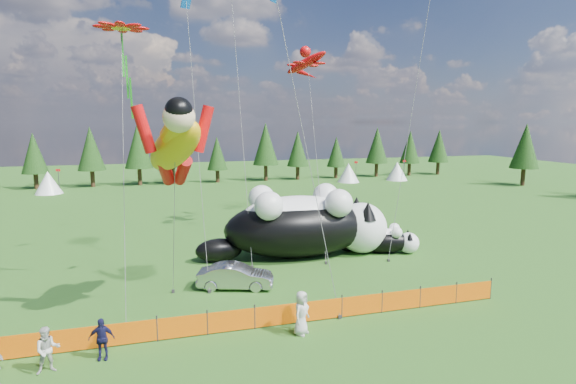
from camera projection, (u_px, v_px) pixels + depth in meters
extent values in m
plane|color=#123D0B|center=(262.00, 300.00, 22.32)|extent=(160.00, 160.00, 0.00)
cylinder|color=#262626|center=(47.00, 342.00, 16.95)|extent=(0.06, 0.06, 1.10)
cylinder|color=#262626|center=(104.00, 335.00, 17.49)|extent=(0.06, 0.06, 1.10)
cylinder|color=#262626|center=(157.00, 328.00, 18.03)|extent=(0.06, 0.06, 1.10)
cylinder|color=#262626|center=(207.00, 322.00, 18.57)|extent=(0.06, 0.06, 1.10)
cylinder|color=#262626|center=(255.00, 317.00, 19.12)|extent=(0.06, 0.06, 1.10)
cylinder|color=#262626|center=(299.00, 311.00, 19.66)|extent=(0.06, 0.06, 1.10)
cylinder|color=#262626|center=(342.00, 306.00, 20.20)|extent=(0.06, 0.06, 1.10)
cylinder|color=#262626|center=(382.00, 301.00, 20.74)|extent=(0.06, 0.06, 1.10)
cylinder|color=#262626|center=(420.00, 297.00, 21.28)|extent=(0.06, 0.06, 1.10)
cylinder|color=#262626|center=(456.00, 293.00, 21.83)|extent=(0.06, 0.06, 1.10)
cylinder|color=#262626|center=(491.00, 288.00, 22.37)|extent=(0.06, 0.06, 1.10)
cube|color=#F05D05|center=(17.00, 346.00, 16.68)|extent=(2.00, 0.04, 0.90)
cube|color=#F05D05|center=(76.00, 339.00, 17.23)|extent=(2.00, 0.04, 0.90)
cube|color=#F05D05|center=(131.00, 333.00, 17.77)|extent=(2.00, 0.04, 0.90)
cube|color=#F05D05|center=(183.00, 327.00, 18.31)|extent=(2.00, 0.04, 0.90)
cube|color=#F05D05|center=(231.00, 321.00, 18.85)|extent=(2.00, 0.04, 0.90)
cube|color=#F05D05|center=(277.00, 315.00, 19.39)|extent=(2.00, 0.04, 0.90)
cube|color=#F05D05|center=(321.00, 310.00, 19.94)|extent=(2.00, 0.04, 0.90)
cube|color=#F05D05|center=(362.00, 305.00, 20.48)|extent=(2.00, 0.04, 0.90)
cube|color=#F05D05|center=(401.00, 300.00, 21.02)|extent=(2.00, 0.04, 0.90)
cube|color=#F05D05|center=(438.00, 296.00, 21.56)|extent=(2.00, 0.04, 0.90)
cube|color=#F05D05|center=(474.00, 291.00, 22.10)|extent=(2.00, 0.04, 0.90)
ellipsoid|color=black|center=(297.00, 228.00, 29.30)|extent=(9.82, 5.03, 3.83)
ellipsoid|color=white|center=(297.00, 214.00, 29.16)|extent=(7.41, 3.61, 2.34)
sphere|color=white|center=(362.00, 228.00, 30.29)|extent=(3.40, 3.40, 3.40)
sphere|color=#DC555F|center=(381.00, 227.00, 30.60)|extent=(0.48, 0.48, 0.48)
ellipsoid|color=black|center=(219.00, 250.00, 28.39)|extent=(3.06, 1.66, 1.49)
cone|color=black|center=(368.00, 211.00, 29.10)|extent=(1.19, 1.19, 1.19)
cone|color=black|center=(356.00, 205.00, 31.07)|extent=(1.19, 1.19, 1.19)
sphere|color=white|center=(326.00, 196.00, 30.86)|extent=(1.79, 1.79, 1.79)
sphere|color=white|center=(339.00, 203.00, 28.19)|extent=(1.79, 1.79, 1.79)
sphere|color=white|center=(262.00, 198.00, 29.90)|extent=(1.79, 1.79, 1.79)
sphere|color=white|center=(269.00, 206.00, 27.24)|extent=(1.79, 1.79, 1.79)
ellipsoid|color=black|center=(381.00, 241.00, 30.39)|extent=(4.38, 3.19, 1.59)
ellipsoid|color=white|center=(381.00, 235.00, 30.33)|extent=(3.28, 2.34, 0.97)
sphere|color=white|center=(408.00, 243.00, 30.22)|extent=(1.41, 1.41, 1.41)
sphere|color=#DC555F|center=(418.00, 243.00, 30.17)|extent=(0.20, 0.20, 0.20)
ellipsoid|color=black|center=(349.00, 247.00, 30.68)|extent=(1.38, 1.03, 0.62)
cone|color=black|center=(410.00, 236.00, 29.72)|extent=(0.49, 0.49, 0.49)
cone|color=black|center=(408.00, 233.00, 30.55)|extent=(0.49, 0.49, 0.49)
sphere|color=white|center=(394.00, 228.00, 30.75)|extent=(0.74, 0.74, 0.74)
sphere|color=white|center=(397.00, 233.00, 29.62)|extent=(0.74, 0.74, 0.74)
sphere|color=white|center=(367.00, 228.00, 30.93)|extent=(0.74, 0.74, 0.74)
sphere|color=white|center=(368.00, 232.00, 29.80)|extent=(0.74, 0.74, 0.74)
imported|color=#B4B3B8|center=(236.00, 276.00, 23.82)|extent=(4.22, 2.54, 1.31)
imported|color=beige|center=(48.00, 350.00, 15.74)|extent=(0.91, 0.66, 1.69)
imported|color=#16163C|center=(102.00, 339.00, 16.64)|extent=(0.99, 0.59, 1.61)
imported|color=beige|center=(301.00, 313.00, 18.60)|extent=(1.06, 1.06, 1.86)
cylinder|color=#595959|center=(174.00, 224.00, 21.48)|extent=(0.03, 0.03, 7.97)
cube|color=#262626|center=(173.00, 291.00, 23.26)|extent=(0.15, 0.15, 0.16)
cylinder|color=#595959|center=(315.00, 151.00, 31.69)|extent=(0.03, 0.03, 16.43)
cube|color=#262626|center=(326.00, 263.00, 27.95)|extent=(0.15, 0.15, 0.16)
cylinder|color=#595959|center=(123.00, 167.00, 20.34)|extent=(0.03, 0.03, 14.19)
cube|color=#262626|center=(126.00, 331.00, 18.84)|extent=(0.15, 0.15, 0.16)
cube|color=#1C9C1E|center=(124.00, 77.00, 22.21)|extent=(0.19, 0.19, 4.14)
cylinder|color=#595959|center=(197.00, 139.00, 24.40)|extent=(0.03, 0.03, 16.23)
cube|color=#262626|center=(209.00, 291.00, 23.24)|extent=(0.15, 0.15, 0.16)
cylinder|color=#595959|center=(416.00, 87.00, 29.11)|extent=(0.03, 0.03, 22.56)
cube|color=#262626|center=(388.00, 260.00, 28.47)|extent=(0.15, 0.15, 0.16)
cylinder|color=#595959|center=(307.00, 152.00, 20.58)|extent=(0.03, 0.03, 15.09)
cube|color=#262626|center=(339.00, 317.00, 20.20)|extent=(0.15, 0.15, 0.16)
cylinder|color=#595959|center=(241.00, 116.00, 29.00)|extent=(0.03, 0.03, 19.16)
cube|color=#262626|center=(252.00, 267.00, 27.20)|extent=(0.15, 0.15, 0.16)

